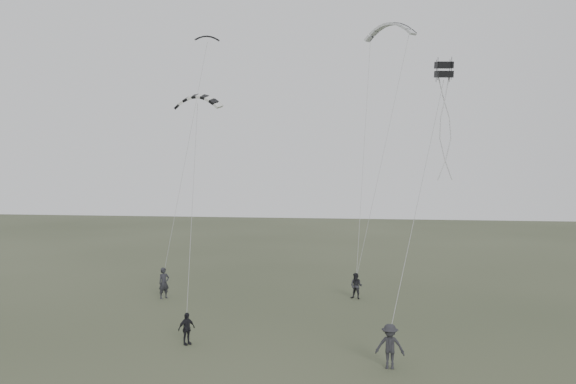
# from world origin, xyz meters

# --- Properties ---
(ground) EXTENTS (140.00, 140.00, 0.00)m
(ground) POSITION_xyz_m (0.00, 0.00, 0.00)
(ground) COLOR #373E2A
(ground) RESTS_ON ground
(flyer_left) EXTENTS (0.82, 0.84, 1.95)m
(flyer_left) POSITION_xyz_m (-7.04, 6.90, 0.97)
(flyer_left) COLOR black
(flyer_left) RESTS_ON ground
(flyer_right) EXTENTS (0.96, 0.85, 1.63)m
(flyer_right) POSITION_xyz_m (4.93, 8.61, 0.81)
(flyer_right) COLOR black
(flyer_right) RESTS_ON ground
(flyer_center) EXTENTS (0.82, 0.90, 1.48)m
(flyer_center) POSITION_xyz_m (-2.49, -1.98, 0.74)
(flyer_center) COLOR black
(flyer_center) RESTS_ON ground
(flyer_far) EXTENTS (1.23, 0.78, 1.81)m
(flyer_far) POSITION_xyz_m (6.68, -3.75, 0.91)
(flyer_far) COLOR #232327
(flyer_far) RESTS_ON ground
(kite_dark_small) EXTENTS (1.75, 1.13, 0.62)m
(kite_dark_small) POSITION_xyz_m (-5.18, 10.32, 17.10)
(kite_dark_small) COLOR black
(kite_dark_small) RESTS_ON flyer_left
(kite_pale_large) EXTENTS (3.74, 2.52, 1.63)m
(kite_pale_large) POSITION_xyz_m (7.00, 13.69, 18.30)
(kite_pale_large) COLOR #ADAFB3
(kite_pale_large) RESTS_ON flyer_right
(kite_striped) EXTENTS (2.74, 1.07, 1.26)m
(kite_striped) POSITION_xyz_m (-3.94, 4.30, 12.26)
(kite_striped) COLOR black
(kite_striped) RESTS_ON flyer_center
(kite_box) EXTENTS (0.89, 0.98, 0.87)m
(kite_box) POSITION_xyz_m (9.33, 1.72, 12.92)
(kite_box) COLOR black
(kite_box) RESTS_ON flyer_far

